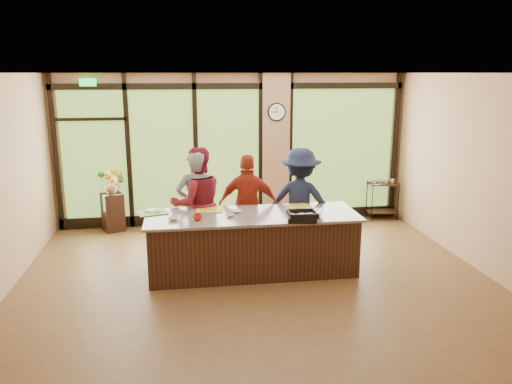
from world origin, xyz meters
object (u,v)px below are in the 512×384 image
object	(u,v)px
island_base	(252,244)
bar_cart	(383,195)
cook_left	(196,206)
roasting_pan	(302,219)
cook_right	(300,202)
flower_stand	(113,212)

from	to	relation	value
island_base	bar_cart	size ratio (longest dim) A/B	3.66
cook_left	roasting_pan	bearing A→B (deg)	131.67
island_base	cook_right	size ratio (longest dim) A/B	1.72
island_base	roasting_pan	size ratio (longest dim) A/B	7.67
cook_left	bar_cart	bearing A→B (deg)	-166.81
cook_left	cook_right	xyz separation A→B (m)	(1.73, 0.04, -0.00)
cook_left	cook_right	bearing A→B (deg)	170.21
cook_right	flower_stand	xyz separation A→B (m)	(-3.30, 1.74, -0.53)
cook_right	roasting_pan	bearing A→B (deg)	98.45
roasting_pan	flower_stand	world-z (taller)	roasting_pan
island_base	roasting_pan	bearing A→B (deg)	-34.16
cook_left	roasting_pan	distance (m)	1.85
bar_cart	island_base	bearing A→B (deg)	-132.73
roasting_pan	bar_cart	size ratio (longest dim) A/B	0.48
cook_left	bar_cart	world-z (taller)	cook_left
island_base	bar_cart	bearing A→B (deg)	38.32
cook_right	flower_stand	distance (m)	3.77
island_base	cook_right	bearing A→B (deg)	38.10
island_base	bar_cart	world-z (taller)	island_base
cook_right	flower_stand	bearing A→B (deg)	-7.14
cook_right	flower_stand	size ratio (longest dim) A/B	2.44
cook_left	cook_right	distance (m)	1.73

